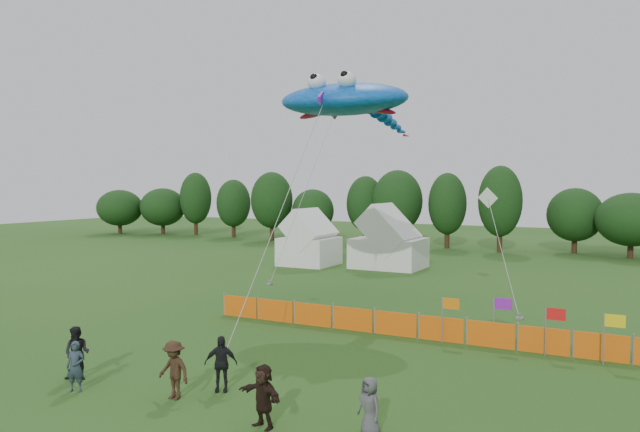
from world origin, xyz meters
The scene contains 15 objects.
ground centered at (0.00, 0.00, 0.00)m, with size 160.00×160.00×0.00m, color #234C16.
treeline centered at (1.61, 44.93, 4.18)m, with size 104.57×8.78×8.36m.
tent_left centered at (-12.43, 27.68, 1.80)m, with size 4.04×4.04×3.57m.
tent_right centered at (-6.23, 29.04, 1.87)m, with size 5.26×4.21×3.71m.
barrier_fence centered at (2.90, 9.25, 0.50)m, with size 19.90×0.06×1.00m.
flag_row centered at (8.18, 9.06, 1.29)m, with size 8.73×0.69×1.98m.
spectator_a centered at (-4.31, -2.10, 0.79)m, with size 0.57×0.38×1.57m, color #293945.
spectator_b centered at (-5.22, -1.25, 0.88)m, with size 0.86×0.67×1.76m, color black.
spectator_c centered at (-1.16, -1.18, 0.88)m, with size 1.14×0.66×1.76m, color #332114.
spectator_d centered at (-0.35, 0.05, 0.87)m, with size 1.02×0.43×1.74m, color black.
spectator_e centered at (5.13, -0.99, 0.77)m, with size 0.75×0.49×1.54m, color #4A4A4F.
spectator_f centered at (2.41, -1.77, 0.85)m, with size 1.57×0.50×1.69m, color black.
stingray_kite centered at (-2.30, 13.48, 10.66)m, with size 7.19×18.67×11.86m.
small_kite_white centered at (4.32, 17.47, 4.05)m, with size 3.08×3.79×6.26m.
small_kite_dark centered at (-9.05, 21.32, 6.43)m, with size 2.23×6.13×11.74m.
Camera 1 is at (11.32, -15.40, 6.47)m, focal length 35.00 mm.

